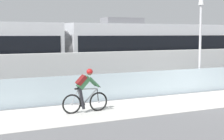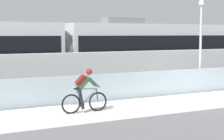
# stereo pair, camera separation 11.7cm
# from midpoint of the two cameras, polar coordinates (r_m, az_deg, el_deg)

# --- Properties ---
(ground_plane) EXTENTS (200.00, 200.00, 0.00)m
(ground_plane) POSITION_cam_midpoint_polar(r_m,az_deg,el_deg) (16.26, 15.56, -4.57)
(ground_plane) COLOR slate
(bike_path_deck) EXTENTS (32.00, 3.20, 0.01)m
(bike_path_deck) POSITION_cam_midpoint_polar(r_m,az_deg,el_deg) (16.26, 15.56, -4.55)
(bike_path_deck) COLOR silver
(bike_path_deck) RESTS_ON ground
(glass_parapet) EXTENTS (32.00, 0.05, 1.16)m
(glass_parapet) POSITION_cam_midpoint_polar(r_m,az_deg,el_deg) (17.58, 11.62, -1.79)
(glass_parapet) COLOR silver
(glass_parapet) RESTS_ON ground
(concrete_barrier_wall) EXTENTS (32.00, 0.36, 2.00)m
(concrete_barrier_wall) POSITION_cam_midpoint_polar(r_m,az_deg,el_deg) (18.98, 8.33, 0.09)
(concrete_barrier_wall) COLOR silver
(concrete_barrier_wall) RESTS_ON ground
(tram_rail_near) EXTENTS (32.00, 0.08, 0.01)m
(tram_rail_near) POSITION_cam_midpoint_polar(r_m,az_deg,el_deg) (21.18, 4.51, -1.99)
(tram_rail_near) COLOR #595654
(tram_rail_near) RESTS_ON ground
(tram_rail_far) EXTENTS (32.00, 0.08, 0.01)m
(tram_rail_far) POSITION_cam_midpoint_polar(r_m,az_deg,el_deg) (22.42, 2.65, -1.54)
(tram_rail_far) COLOR #595654
(tram_rail_far) RESTS_ON ground
(tram) EXTENTS (22.56, 2.54, 3.81)m
(tram) POSITION_cam_midpoint_polar(r_m,az_deg,el_deg) (19.81, -7.82, 2.93)
(tram) COLOR silver
(tram) RESTS_ON ground
(cyclist_on_bike) EXTENTS (1.77, 0.58, 1.61)m
(cyclist_on_bike) POSITION_cam_midpoint_polar(r_m,az_deg,el_deg) (13.03, -4.18, -3.36)
(cyclist_on_bike) COLOR black
(cyclist_on_bike) RESTS_ON ground
(lamp_post_antenna) EXTENTS (0.28, 0.28, 5.20)m
(lamp_post_antenna) POSITION_cam_midpoint_polar(r_m,az_deg,el_deg) (18.43, 14.22, 6.94)
(lamp_post_antenna) COLOR gray
(lamp_post_antenna) RESTS_ON ground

